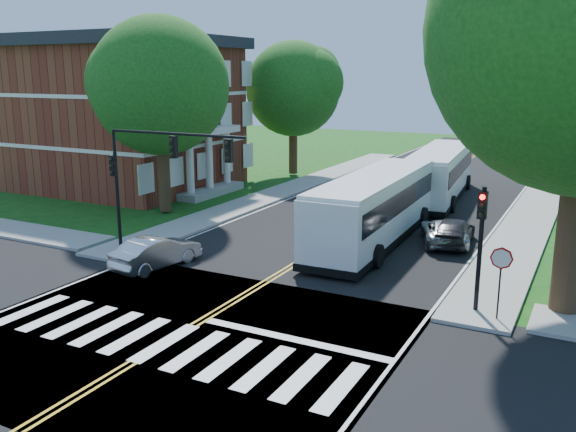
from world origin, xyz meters
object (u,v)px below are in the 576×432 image
Objects in this scene: dark_sedan at (453,232)px; hatchback at (157,252)px; signal_nw at (155,164)px; bus_lead at (375,207)px; bus_follow at (440,173)px; signal_ne at (481,233)px; suv at (444,232)px.

hatchback is at bearing 37.00° from dark_sedan.
dark_sedan is at bearing 37.36° from signal_nw.
bus_lead is at bearing -120.96° from hatchback.
bus_follow is 11.40m from dark_sedan.
signal_ne is 0.33× the size of bus_lead.
bus_lead is 3.05× the size of suv.
signal_nw is 1.63× the size of dark_sedan.
bus_lead is 1.01× the size of bus_follow.
signal_nw is at bearing -179.95° from signal_ne.
bus_follow is at bearing -77.86° from dark_sedan.
signal_nw is 21.19m from bus_follow.
bus_lead is 12.19m from bus_follow.
signal_nw is at bearing 32.08° from dark_sedan.
signal_ne is (14.06, 0.01, -1.41)m from signal_nw.
bus_lead is at bearing 2.22° from suv.
hatchback is (-7.22, -20.48, -1.07)m from bus_follow.
suv is (2.94, -10.91, -1.16)m from bus_follow.
bus_lead reaches higher than dark_sedan.
signal_ne is 9.42m from suv.
suv is at bearing -127.54° from hatchback.
signal_ne is 9.73m from bus_lead.
signal_nw is 14.13m from signal_ne.
signal_nw is 1.71× the size of hatchback.
hatchback is at bearing 23.60° from suv.
suv is (3.16, 1.27, -1.19)m from bus_lead.
bus_lead is at bearing 131.08° from signal_ne.
signal_ne is at bearing 0.05° from signal_nw.
signal_ne is 1.05× the size of hatchback.
bus_follow is (0.23, 12.18, -0.03)m from bus_lead.
bus_follow is at bearing -100.24° from hatchback.
bus_lead reaches higher than hatchback.
suv is at bearing 100.05° from bus_follow.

